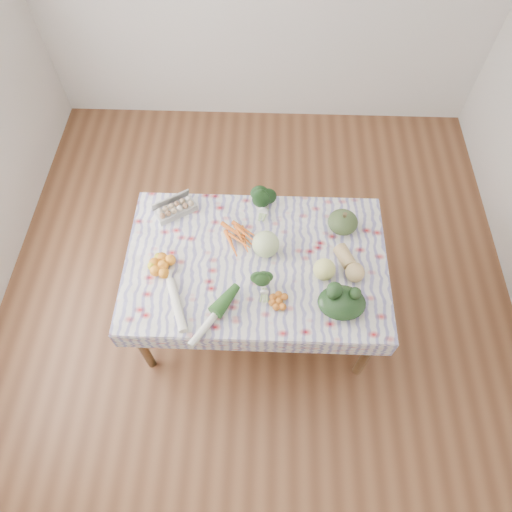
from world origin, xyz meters
TOP-DOWN VIEW (x-y plane):
  - ground at (0.00, 0.00)m, footprint 4.50×4.50m
  - dining_table at (0.00, 0.00)m, footprint 1.60×1.00m
  - tablecloth at (0.00, 0.00)m, footprint 1.66×1.06m
  - egg_carton at (-0.55, 0.36)m, footprint 0.29×0.24m
  - carrot_bunch at (-0.12, 0.17)m, footprint 0.30×0.29m
  - kale_bunch at (0.04, 0.42)m, footprint 0.19×0.17m
  - kabocha_squash at (0.56, 0.28)m, footprint 0.26×0.26m
  - cabbage at (0.06, 0.07)m, footprint 0.21×0.21m
  - butternut_squash at (0.58, -0.03)m, footprint 0.21×0.28m
  - orange_cluster at (-0.57, -0.07)m, footprint 0.27×0.27m
  - broccoli at (0.06, -0.20)m, footprint 0.13×0.13m
  - mandarin_cluster at (0.15, -0.29)m, footprint 0.17×0.17m
  - grapefruit at (0.42, -0.09)m, footprint 0.16×0.16m
  - spinach_bag at (0.51, -0.31)m, footprint 0.35×0.32m
  - daikon at (-0.46, -0.33)m, footprint 0.17×0.36m
  - leek at (-0.23, -0.40)m, footprint 0.28×0.39m

SIDE VIEW (x-z plane):
  - ground at x=0.00m, z-range 0.00..0.00m
  - dining_table at x=0.00m, z-range 0.30..1.05m
  - tablecloth at x=0.00m, z-range 0.75..0.76m
  - carrot_bunch at x=-0.12m, z-range 0.76..0.81m
  - mandarin_cluster at x=0.15m, z-range 0.76..0.81m
  - leek at x=-0.23m, z-range 0.76..0.81m
  - daikon at x=-0.46m, z-range 0.76..0.81m
  - egg_carton at x=-0.55m, z-range 0.76..0.83m
  - orange_cluster at x=-0.57m, z-range 0.76..0.84m
  - broccoli at x=0.06m, z-range 0.76..0.86m
  - butternut_squash at x=0.58m, z-range 0.76..0.88m
  - spinach_bag at x=0.51m, z-range 0.76..0.89m
  - kabocha_squash at x=0.56m, z-range 0.76..0.89m
  - grapefruit at x=0.42m, z-range 0.76..0.90m
  - kale_bunch at x=0.04m, z-range 0.76..0.91m
  - cabbage at x=0.06m, z-range 0.76..0.93m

